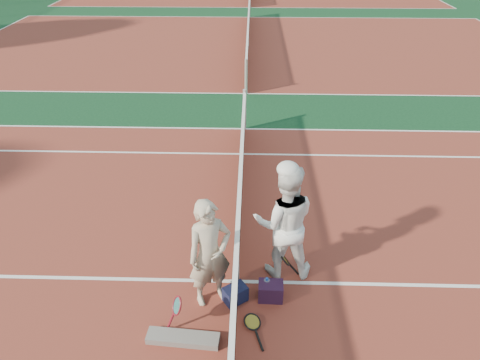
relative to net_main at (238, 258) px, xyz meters
name	(u,v)px	position (x,y,z in m)	size (l,w,h in m)	color
ground	(238,282)	(0.00, 0.00, -0.51)	(130.00, 130.00, 0.00)	#0E351B
court_main	(238,281)	(0.00, 0.00, -0.51)	(23.77, 10.97, 0.01)	maroon
court_far_a	(248,46)	(0.00, 13.50, -0.51)	(23.77, 10.97, 0.01)	maroon
net_main	(238,258)	(0.00, 0.00, 0.00)	(0.10, 10.98, 1.02)	black
net_far_a	(248,33)	(0.00, 13.50, 0.00)	(0.10, 10.98, 1.02)	black
player_a	(210,254)	(-0.38, -0.34, 0.37)	(0.64, 0.42, 1.77)	#C3B297
player_b	(284,222)	(0.70, 0.29, 0.47)	(0.95, 0.74, 1.96)	white
racket_red	(178,313)	(-0.79, -0.88, -0.23)	(0.26, 0.27, 0.56)	maroon
racket_black_held	(284,266)	(0.72, 0.11, -0.25)	(0.36, 0.27, 0.52)	black
racket_spare	(252,322)	(0.23, -0.81, -0.48)	(0.60, 0.27, 0.07)	black
sports_bag_navy	(235,294)	(-0.02, -0.38, -0.38)	(0.34, 0.23, 0.27)	#101532
sports_bag_purple	(271,291)	(0.51, -0.32, -0.36)	(0.37, 0.25, 0.30)	black
net_cover_canvas	(183,338)	(-0.71, -1.11, -0.46)	(0.99, 0.23, 0.10)	slate
water_bottle	(267,287)	(0.45, -0.24, -0.36)	(0.09, 0.09, 0.30)	silver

